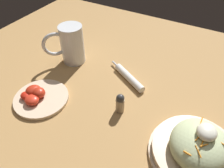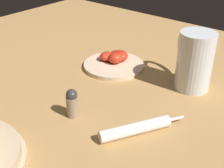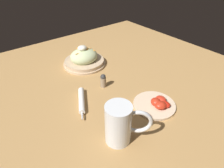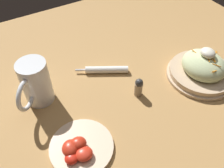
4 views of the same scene
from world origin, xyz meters
TOP-DOWN VIEW (x-y plane):
  - ground_plane at (0.00, 0.00)m, footprint 1.43×1.43m
  - salad_plate at (0.01, -0.26)m, footprint 0.23×0.23m
  - beer_mug at (0.19, 0.25)m, footprint 0.13×0.12m
  - napkin_roll at (0.19, 0.01)m, footprint 0.11×0.17m
  - tomato_plate at (-0.03, 0.22)m, footprint 0.17×0.17m
  - salt_shaker at (0.05, -0.03)m, footprint 0.03×0.03m

SIDE VIEW (x-z plane):
  - ground_plane at x=0.00m, z-range 0.00..0.00m
  - napkin_roll at x=0.19m, z-range 0.00..0.02m
  - tomato_plate at x=-0.03m, z-range -0.01..0.03m
  - salt_shaker at x=0.05m, z-range 0.00..0.07m
  - salad_plate at x=0.01m, z-range -0.02..0.09m
  - beer_mug at x=0.19m, z-range -0.01..0.14m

